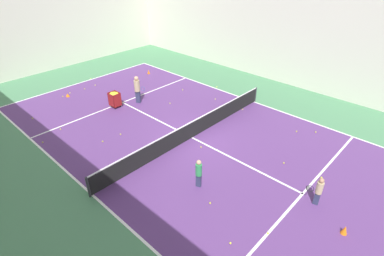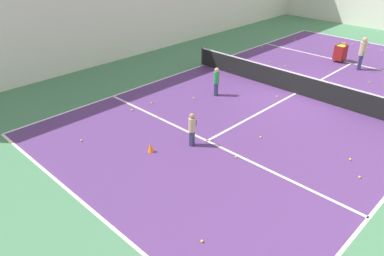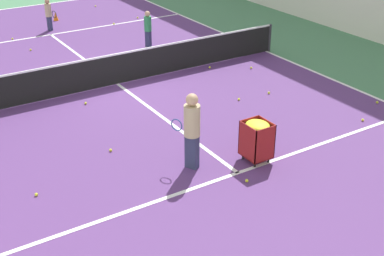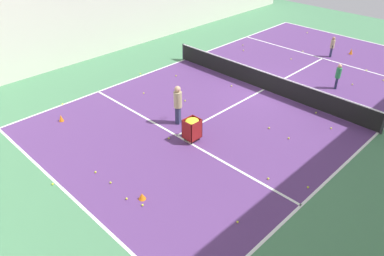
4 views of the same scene
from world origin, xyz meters
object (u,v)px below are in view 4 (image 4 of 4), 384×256
object	(u,v)px
coach_at_net	(178,102)
training_cone_0	(351,51)
player_near_baseline	(332,46)
child_midcourt	(338,75)
training_cone_1	(61,118)
tennis_net	(265,81)
ball_cart	(192,126)

from	to	relation	value
coach_at_net	training_cone_0	size ratio (longest dim) A/B	5.06
player_near_baseline	child_midcourt	world-z (taller)	child_midcourt
training_cone_0	training_cone_1	world-z (taller)	training_cone_0
tennis_net	training_cone_1	bearing A→B (deg)	63.24
child_midcourt	training_cone_1	distance (m)	13.31
tennis_net	ball_cart	bearing A→B (deg)	96.43
ball_cart	training_cone_1	world-z (taller)	ball_cart
training_cone_1	tennis_net	bearing A→B (deg)	-116.76
player_near_baseline	child_midcourt	size ratio (longest dim) A/B	0.95
tennis_net	training_cone_0	world-z (taller)	tennis_net
child_midcourt	tennis_net	bearing A→B (deg)	-64.26
child_midcourt	coach_at_net	bearing A→B (deg)	-43.33
player_near_baseline	ball_cart	size ratio (longest dim) A/B	1.29
training_cone_0	training_cone_1	bearing A→B (deg)	72.38
player_near_baseline	tennis_net	bearing A→B (deg)	-18.06
child_midcourt	training_cone_1	xyz separation A→B (m)	(6.87, 11.39, -0.59)
tennis_net	ball_cart	size ratio (longest dim) A/B	12.23
child_midcourt	training_cone_1	size ratio (longest dim) A/B	4.41
coach_at_net	ball_cart	world-z (taller)	coach_at_net
tennis_net	training_cone_1	world-z (taller)	tennis_net
coach_at_net	child_midcourt	bearing A→B (deg)	-47.55
tennis_net	player_near_baseline	world-z (taller)	player_near_baseline
coach_at_net	training_cone_0	world-z (taller)	coach_at_net
coach_at_net	training_cone_1	bearing A→B (deg)	107.38
child_midcourt	training_cone_1	world-z (taller)	child_midcourt
tennis_net	coach_at_net	size ratio (longest dim) A/B	6.75
child_midcourt	player_near_baseline	bearing A→B (deg)	-171.06
tennis_net	training_cone_0	xyz separation A→B (m)	(-0.87, -7.86, -0.32)
tennis_net	ball_cart	xyz separation A→B (m)	(-0.65, 5.77, 0.18)
training_cone_1	training_cone_0	bearing A→B (deg)	-107.62
child_midcourt	training_cone_0	distance (m)	5.45
coach_at_net	training_cone_1	xyz separation A→B (m)	(3.69, 3.46, -0.85)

